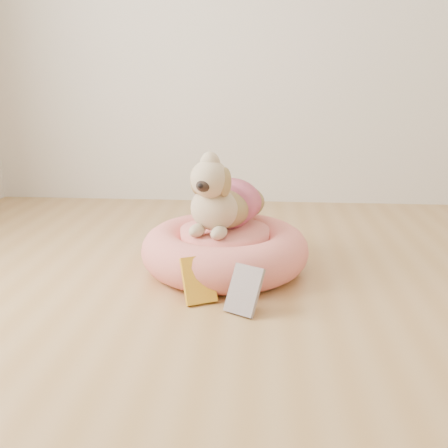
# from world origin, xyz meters

# --- Properties ---
(floor) EXTENTS (4.50, 4.50, 0.00)m
(floor) POSITION_xyz_m (0.00, 0.00, 0.00)
(floor) COLOR #B5864B
(floor) RESTS_ON ground
(pet_bed) EXTENTS (0.74, 0.74, 0.19)m
(pet_bed) POSITION_xyz_m (-0.28, 0.91, 0.09)
(pet_bed) COLOR #E05766
(pet_bed) RESTS_ON floor
(dog) EXTENTS (0.47, 0.57, 0.36)m
(dog) POSITION_xyz_m (-0.29, 0.92, 0.37)
(dog) COLOR olive
(dog) RESTS_ON pet_bed
(book_yellow) EXTENTS (0.15, 0.15, 0.17)m
(book_yellow) POSITION_xyz_m (-0.35, 0.57, 0.09)
(book_yellow) COLOR yellow
(book_yellow) RESTS_ON floor
(book_white) EXTENTS (0.15, 0.15, 0.17)m
(book_white) POSITION_xyz_m (-0.17, 0.49, 0.08)
(book_white) COLOR white
(book_white) RESTS_ON floor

